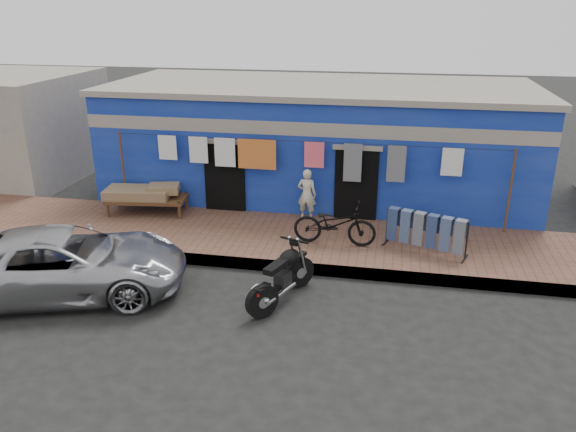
% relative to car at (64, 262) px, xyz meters
% --- Properties ---
extents(ground, '(80.00, 80.00, 0.00)m').
position_rel_car_xyz_m(ground, '(4.14, 0.21, -0.69)').
color(ground, black).
rests_on(ground, ground).
extents(sidewalk, '(28.00, 3.00, 0.25)m').
position_rel_car_xyz_m(sidewalk, '(4.14, 3.21, -0.57)').
color(sidewalk, brown).
rests_on(sidewalk, ground).
extents(curb, '(28.00, 0.10, 0.25)m').
position_rel_car_xyz_m(curb, '(4.14, 1.76, -0.57)').
color(curb, gray).
rests_on(curb, ground).
extents(building, '(12.20, 5.20, 3.36)m').
position_rel_car_xyz_m(building, '(4.14, 7.19, 0.99)').
color(building, navy).
rests_on(building, ground).
extents(clothesline, '(10.06, 0.06, 2.10)m').
position_rel_car_xyz_m(clothesline, '(3.85, 4.46, 1.12)').
color(clothesline, brown).
rests_on(clothesline, sidewalk).
extents(car, '(5.36, 3.63, 1.38)m').
position_rel_car_xyz_m(car, '(0.00, 0.00, 0.00)').
color(car, '#B0B0B5').
rests_on(car, ground).
extents(seated_person, '(0.51, 0.37, 1.35)m').
position_rel_car_xyz_m(seated_person, '(4.21, 4.41, 0.23)').
color(seated_person, beige).
rests_on(seated_person, sidewalk).
extents(bicycle, '(1.91, 0.71, 1.23)m').
position_rel_car_xyz_m(bicycle, '(5.10, 2.94, 0.17)').
color(bicycle, black).
rests_on(bicycle, sidewalk).
extents(motorcycle, '(1.75, 2.18, 1.15)m').
position_rel_car_xyz_m(motorcycle, '(4.35, 0.50, -0.12)').
color(motorcycle, black).
rests_on(motorcycle, ground).
extents(charpoy, '(2.43, 1.58, 0.73)m').
position_rel_car_xyz_m(charpoy, '(-0.06, 4.08, -0.08)').
color(charpoy, brown).
rests_on(charpoy, sidewalk).
extents(jeans_rack, '(2.18, 1.62, 0.93)m').
position_rel_car_xyz_m(jeans_rack, '(7.16, 2.93, 0.02)').
color(jeans_rack, black).
rests_on(jeans_rack, sidewalk).
extents(litter_a, '(0.23, 0.20, 0.09)m').
position_rel_car_xyz_m(litter_a, '(4.12, 1.41, -0.65)').
color(litter_a, silver).
rests_on(litter_a, ground).
extents(litter_b, '(0.15, 0.19, 0.08)m').
position_rel_car_xyz_m(litter_b, '(4.34, 1.32, -0.65)').
color(litter_b, silver).
rests_on(litter_b, ground).
extents(litter_c, '(0.23, 0.26, 0.09)m').
position_rel_car_xyz_m(litter_c, '(3.78, 0.81, -0.65)').
color(litter_c, silver).
rests_on(litter_c, ground).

